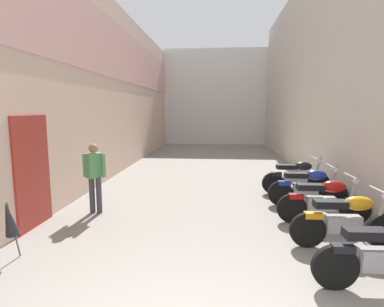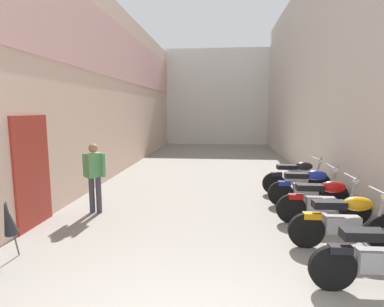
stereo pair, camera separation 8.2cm
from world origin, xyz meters
TOP-DOWN VIEW (x-y plane):
  - ground_plane at (0.00, 7.24)m, footprint 34.49×34.49m
  - building_left at (-3.55, 9.20)m, footprint 0.45×18.49m
  - building_right at (3.56, 9.24)m, footprint 0.45×18.49m
  - building_far_end at (0.00, 19.49)m, footprint 9.72×2.00m
  - motorcycle_second at (2.42, 2.91)m, footprint 1.85×0.58m
  - motorcycle_third at (2.42, 4.04)m, footprint 1.85×0.58m
  - motorcycle_fourth at (2.42, 5.16)m, footprint 1.85×0.58m
  - motorcycle_fifth at (2.42, 6.28)m, footprint 1.85×0.58m
  - pedestrian_mid_alley at (-2.46, 4.28)m, footprint 0.52×0.39m
  - umbrella_leaning at (-2.85, 1.98)m, footprint 0.20×0.35m

SIDE VIEW (x-z plane):
  - ground_plane at x=0.00m, z-range 0.00..0.00m
  - motorcycle_second at x=2.42m, z-range -0.02..1.02m
  - motorcycle_third at x=2.42m, z-range -0.02..1.02m
  - motorcycle_fourth at x=2.42m, z-range -0.02..1.02m
  - motorcycle_fifth at x=2.42m, z-range -0.02..1.02m
  - umbrella_leaning at x=-2.85m, z-range 0.20..1.16m
  - pedestrian_mid_alley at x=-2.46m, z-range 0.13..1.70m
  - building_left at x=-3.55m, z-range 0.03..6.08m
  - building_far_end at x=0.00m, z-range 0.00..6.28m
  - building_right at x=3.56m, z-range 0.00..7.23m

